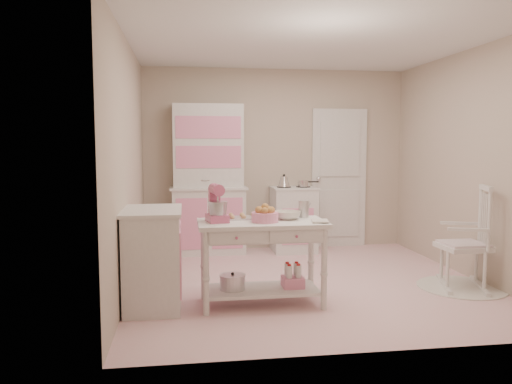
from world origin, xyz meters
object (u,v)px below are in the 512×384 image
Objects in this scene: hutch at (208,179)px; stove at (293,219)px; bread_basket at (265,217)px; work_table at (262,263)px; stand_mixer at (217,204)px; rocking_chair at (464,237)px; base_cabinet at (153,258)px.

hutch reaches higher than stove.
stove is 3.68× the size of bread_basket.
stand_mixer is at bearing 177.27° from work_table.
stove reaches higher than bread_basket.
hutch is 2.26× the size of stove.
base_cabinet is at bearing -158.86° from rocking_chair.
bread_basket is (0.02, -0.05, 0.45)m from work_table.
hutch reaches higher than work_table.
work_table is at bearing -155.08° from rocking_chair.
rocking_chair is at bearing -56.34° from stove.
base_cabinet is 0.79m from stand_mixer.
hutch reaches higher than stand_mixer.
bread_basket is (1.04, -0.15, 0.39)m from base_cabinet.
bread_basket is at bearing -8.46° from base_cabinet.
work_table is at bearing -80.71° from hutch.
rocking_chair reaches higher than base_cabinet.
bread_basket is (0.40, -2.40, -0.19)m from hutch.
base_cabinet is at bearing 171.54° from bread_basket.
hutch reaches higher than base_cabinet.
work_table is at bearing 111.80° from bread_basket.
base_cabinet is 0.84× the size of rocking_chair.
bread_basket reaches higher than work_table.
hutch is 2.26× the size of base_cabinet.
work_table is 4.80× the size of bread_basket.
stove is (1.20, -0.05, -0.58)m from hutch.
work_table is 3.53× the size of stand_mixer.
stand_mixer is 0.46m from bread_basket.
base_cabinet is 0.77× the size of work_table.
hutch is at bearing 79.22° from stand_mixer.
hutch is 8.32× the size of bread_basket.
hutch is 1.33m from stove.
rocking_chair is (3.21, 0.13, 0.09)m from base_cabinet.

